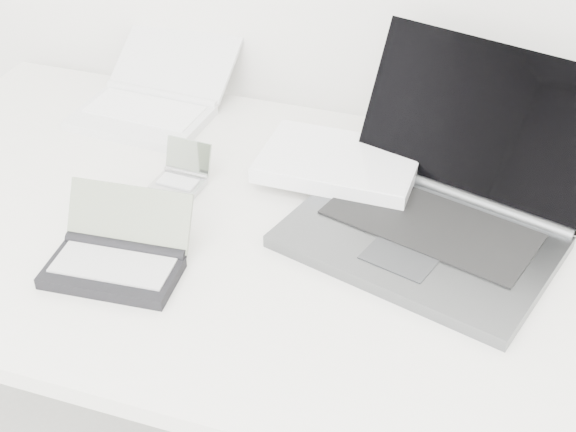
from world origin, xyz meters
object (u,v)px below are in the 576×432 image
(laptop_large, at_px, (409,193))
(netbook_open_white, at_px, (152,101))
(desk, at_px, (313,259))
(palmtop_charcoal, at_px, (117,257))

(laptop_large, relative_size, netbook_open_white, 1.77)
(desk, bearing_deg, laptop_large, 39.47)
(desk, bearing_deg, palmtop_charcoal, -146.51)
(desk, relative_size, laptop_large, 2.85)
(laptop_large, bearing_deg, netbook_open_white, 178.07)
(laptop_large, height_order, netbook_open_white, laptop_large)
(laptop_large, distance_m, netbook_open_white, 0.58)
(netbook_open_white, height_order, palmtop_charcoal, netbook_open_white)
(netbook_open_white, bearing_deg, desk, -30.90)
(palmtop_charcoal, bearing_deg, desk, 29.10)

